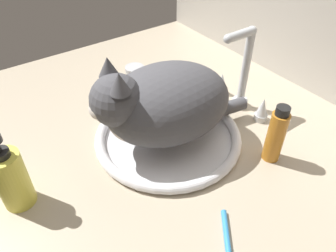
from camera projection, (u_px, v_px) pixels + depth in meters
The scene contains 8 objects.
countertop at pixel (165, 131), 79.12cm from camera, with size 101.73×82.24×3.00cm, color #B7A88E.
backsplash_wall at pixel (296, 14), 85.51cm from camera, with size 101.73×2.40×42.25cm, color beige.
sink_basin at pixel (168, 136), 73.79cm from camera, with size 33.17×33.17×2.26cm.
faucet at pixel (242, 79), 79.02cm from camera, with size 17.55×10.26×21.53cm.
cat at pixel (160, 103), 66.96cm from camera, with size 24.67×36.96×19.65cm.
soap_pump_bottle at pixel (11, 178), 57.08cm from camera, with size 5.73×5.73×16.18cm.
metal_jar at pixel (135, 76), 90.94cm from camera, with size 5.33×5.33×5.51cm.
amber_bottle at pixel (276, 135), 65.98cm from camera, with size 3.69×3.69×13.37cm.
Camera 1 is at (49.44, -34.40, 52.83)cm, focal length 34.64 mm.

